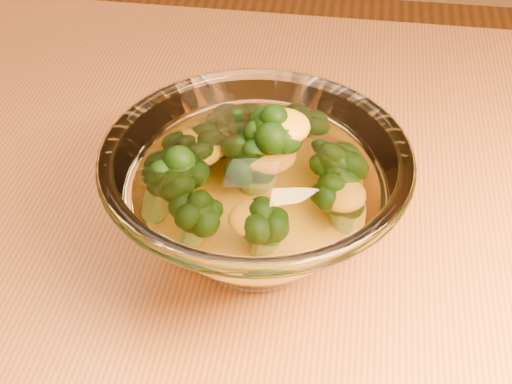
% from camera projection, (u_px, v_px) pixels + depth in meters
% --- Properties ---
extents(table, '(1.20, 0.80, 0.75)m').
position_uv_depth(table, '(335.00, 306.00, 0.70)').
color(table, '#B85D37').
rests_on(table, ground).
extents(glass_bowl, '(0.25, 0.25, 0.11)m').
position_uv_depth(glass_bowl, '(256.00, 197.00, 0.58)').
color(glass_bowl, white).
rests_on(glass_bowl, table).
extents(cheese_sauce, '(0.13, 0.13, 0.04)m').
position_uv_depth(cheese_sauce, '(256.00, 217.00, 0.60)').
color(cheese_sauce, orange).
rests_on(cheese_sauce, glass_bowl).
extents(broccoli_heap, '(0.18, 0.16, 0.09)m').
position_uv_depth(broccoli_heap, '(248.00, 170.00, 0.58)').
color(broccoli_heap, black).
rests_on(broccoli_heap, cheese_sauce).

